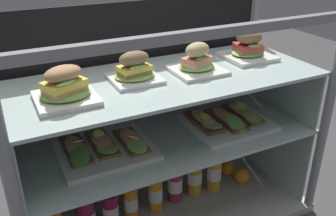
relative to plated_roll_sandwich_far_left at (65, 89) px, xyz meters
name	(u,v)px	position (x,y,z in m)	size (l,w,h in m)	color
case_base_deck	(168,213)	(0.38, 0.05, -0.68)	(1.20, 0.52, 0.03)	beige
case_frame	(154,106)	(0.38, 0.17, -0.21)	(1.20, 0.52, 0.89)	gray
riser_lower_tier	(168,176)	(0.38, 0.05, -0.49)	(1.13, 0.45, 0.36)	silver
shelf_lower_glass	(168,138)	(0.38, 0.05, -0.30)	(1.15, 0.47, 0.01)	silver
riser_upper_tier	(168,109)	(0.38, 0.05, -0.17)	(1.13, 0.45, 0.24)	silver
shelf_upper_glass	(168,78)	(0.38, 0.05, -0.05)	(1.15, 0.47, 0.01)	silver
plated_roll_sandwich_far_left	(65,89)	(0.00, 0.00, 0.00)	(0.19, 0.19, 0.11)	white
plated_roll_sandwich_near_right_corner	(135,70)	(0.26, 0.07, 0.00)	(0.17, 0.17, 0.11)	white
plated_roll_sandwich_far_right	(197,62)	(0.50, 0.05, 0.00)	(0.19, 0.19, 0.11)	white
plated_roll_sandwich_near_left_corner	(248,48)	(0.77, 0.09, 0.00)	(0.19, 0.19, 0.12)	white
open_sandwich_tray_mid_right	(105,147)	(0.12, 0.05, -0.28)	(0.34, 0.30, 0.06)	white
open_sandwich_tray_far_left	(226,120)	(0.64, 0.03, -0.28)	(0.34, 0.30, 0.06)	white
juice_bottle_back_right	(86,213)	(0.03, 0.08, -0.57)	(0.07, 0.07, 0.24)	#A31B47
juice_bottle_back_center	(110,208)	(0.13, 0.08, -0.58)	(0.07, 0.07, 0.21)	#931948
juice_bottle_front_second	(131,202)	(0.22, 0.08, -0.58)	(0.06, 0.06, 0.20)	orange
juice_bottle_back_left	(155,193)	(0.34, 0.08, -0.58)	(0.06, 0.06, 0.21)	orange
juice_bottle_front_middle	(175,183)	(0.44, 0.10, -0.58)	(0.07, 0.07, 0.21)	#9D2D40
juice_bottle_tucked_behind	(194,175)	(0.54, 0.10, -0.57)	(0.07, 0.07, 0.23)	gold
juice_bottle_front_left_end	(214,171)	(0.64, 0.09, -0.57)	(0.07, 0.07, 0.23)	gold
orange_fruit_beside_bottles	(227,168)	(0.76, 0.15, -0.63)	(0.07, 0.07, 0.07)	orange
orange_fruit_near_left_post	(242,175)	(0.79, 0.06, -0.63)	(0.08, 0.08, 0.08)	orange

